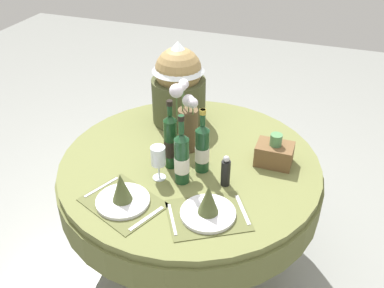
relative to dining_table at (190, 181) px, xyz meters
name	(u,v)px	position (x,y,z in m)	size (l,w,h in m)	color
ground	(190,258)	(0.00, 0.00, -0.60)	(8.00, 8.00, 0.00)	gray
dining_table	(190,181)	(0.00, 0.00, 0.00)	(1.35, 1.35, 0.73)	olive
place_setting_left	(122,195)	(-0.17, -0.40, 0.18)	(0.41, 0.37, 0.16)	brown
place_setting_right	(208,207)	(0.21, -0.35, 0.18)	(0.43, 0.40, 0.16)	brown
flower_vase	(187,120)	(-0.05, 0.09, 0.31)	(0.12, 0.19, 0.42)	brown
wine_bottle_left	(202,148)	(0.08, -0.05, 0.26)	(0.07, 0.07, 0.34)	#194223
wine_bottle_centre	(171,141)	(-0.07, -0.07, 0.28)	(0.07, 0.07, 0.36)	#143819
wine_bottle_right	(182,158)	(0.02, -0.17, 0.27)	(0.07, 0.07, 0.36)	#194223
wine_glass_left	(158,157)	(-0.09, -0.18, 0.26)	(0.07, 0.07, 0.18)	silver
pepper_mill	(226,172)	(0.22, -0.13, 0.21)	(0.04, 0.04, 0.16)	black
gift_tub_back_left	(178,80)	(-0.20, 0.37, 0.39)	(0.31, 0.31, 0.48)	#474C2D
woven_basket_side_right	(274,153)	(0.40, 0.12, 0.19)	(0.18, 0.13, 0.17)	brown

